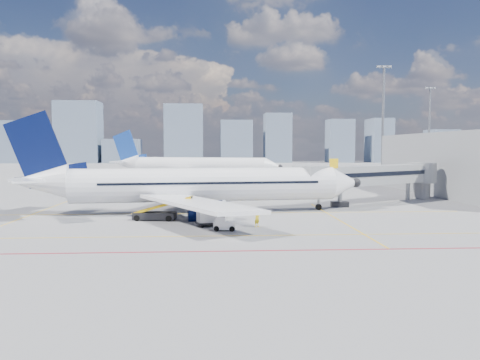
{
  "coord_description": "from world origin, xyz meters",
  "views": [
    {
      "loc": [
        0.73,
        -46.09,
        7.67
      ],
      "look_at": [
        3.76,
        6.26,
        4.0
      ],
      "focal_mm": 35.0,
      "sensor_mm": 36.0,
      "label": 1
    }
  ],
  "objects_px": {
    "second_aircraft": "(193,166)",
    "cargo_dolly": "(215,215)",
    "baggage_tug": "(224,223)",
    "main_aircraft": "(190,185)",
    "belt_loader": "(156,214)",
    "ramp_worker": "(257,218)"
  },
  "relations": [
    {
      "from": "main_aircraft",
      "to": "belt_loader",
      "type": "relative_size",
      "value": 6.38
    },
    {
      "from": "baggage_tug",
      "to": "ramp_worker",
      "type": "distance_m",
      "value": 3.7
    },
    {
      "from": "main_aircraft",
      "to": "cargo_dolly",
      "type": "relative_size",
      "value": 10.72
    },
    {
      "from": "second_aircraft",
      "to": "main_aircraft",
      "type": "bearing_deg",
      "value": -69.42
    },
    {
      "from": "second_aircraft",
      "to": "cargo_dolly",
      "type": "distance_m",
      "value": 65.28
    },
    {
      "from": "main_aircraft",
      "to": "belt_loader",
      "type": "distance_m",
      "value": 6.92
    },
    {
      "from": "cargo_dolly",
      "to": "ramp_worker",
      "type": "distance_m",
      "value": 4.22
    },
    {
      "from": "cargo_dolly",
      "to": "ramp_worker",
      "type": "bearing_deg",
      "value": -28.58
    },
    {
      "from": "second_aircraft",
      "to": "baggage_tug",
      "type": "xyz_separation_m",
      "value": [
        5.78,
        -67.77,
        -2.56
      ]
    },
    {
      "from": "cargo_dolly",
      "to": "baggage_tug",
      "type": "bearing_deg",
      "value": -87.88
    },
    {
      "from": "baggage_tug",
      "to": "main_aircraft",
      "type": "bearing_deg",
      "value": 115.56
    },
    {
      "from": "belt_loader",
      "to": "main_aircraft",
      "type": "bearing_deg",
      "value": 66.75
    },
    {
      "from": "belt_loader",
      "to": "ramp_worker",
      "type": "distance_m",
      "value": 11.3
    },
    {
      "from": "second_aircraft",
      "to": "belt_loader",
      "type": "distance_m",
      "value": 61.33
    },
    {
      "from": "second_aircraft",
      "to": "cargo_dolly",
      "type": "bearing_deg",
      "value": -67.3
    },
    {
      "from": "baggage_tug",
      "to": "cargo_dolly",
      "type": "height_order",
      "value": "cargo_dolly"
    },
    {
      "from": "second_aircraft",
      "to": "cargo_dolly",
      "type": "relative_size",
      "value": 10.67
    },
    {
      "from": "main_aircraft",
      "to": "ramp_worker",
      "type": "bearing_deg",
      "value": -61.69
    },
    {
      "from": "main_aircraft",
      "to": "baggage_tug",
      "type": "height_order",
      "value": "main_aircraft"
    },
    {
      "from": "main_aircraft",
      "to": "second_aircraft",
      "type": "distance_m",
      "value": 55.82
    },
    {
      "from": "main_aircraft",
      "to": "belt_loader",
      "type": "bearing_deg",
      "value": -127.0
    },
    {
      "from": "belt_loader",
      "to": "cargo_dolly",
      "type": "bearing_deg",
      "value": -23.43
    }
  ]
}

